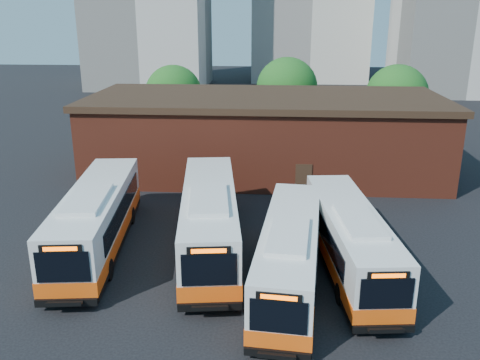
# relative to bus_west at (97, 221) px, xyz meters

# --- Properties ---
(ground) EXTENTS (220.00, 220.00, 0.00)m
(ground) POSITION_rel_bus_west_xyz_m (8.97, -4.32, -1.68)
(ground) COLOR black
(bus_west) EXTENTS (4.31, 13.74, 3.69)m
(bus_west) POSITION_rel_bus_west_xyz_m (0.00, 0.00, 0.00)
(bus_west) COLOR silver
(bus_west) RESTS_ON ground
(bus_midwest) EXTENTS (4.58, 14.09, 3.78)m
(bus_midwest) POSITION_rel_bus_west_xyz_m (6.32, 0.26, 0.04)
(bus_midwest) COLOR silver
(bus_midwest) RESTS_ON ground
(bus_mideast) EXTENTS (3.72, 12.70, 3.42)m
(bus_mideast) POSITION_rel_bus_west_xyz_m (10.70, -3.34, -0.12)
(bus_mideast) COLOR silver
(bus_mideast) RESTS_ON ground
(bus_east) EXTENTS (3.90, 12.71, 3.41)m
(bus_east) POSITION_rel_bus_west_xyz_m (13.82, -1.42, -0.13)
(bus_east) COLOR silver
(bus_east) RESTS_ON ground
(transit_worker) EXTENTS (0.54, 0.76, 1.99)m
(transit_worker) POSITION_rel_bus_west_xyz_m (8.99, -6.47, -0.68)
(transit_worker) COLOR #121835
(transit_worker) RESTS_ON ground
(depot_building) EXTENTS (28.60, 12.60, 6.40)m
(depot_building) POSITION_rel_bus_west_xyz_m (8.97, 15.68, 1.58)
(depot_building) COLOR maroon
(depot_building) RESTS_ON ground
(tree_west) EXTENTS (6.00, 6.00, 7.65)m
(tree_west) POSITION_rel_bus_west_xyz_m (-1.03, 27.68, 2.97)
(tree_west) COLOR #382314
(tree_west) RESTS_ON ground
(tree_mid) EXTENTS (6.56, 6.56, 8.36)m
(tree_mid) POSITION_rel_bus_west_xyz_m (10.97, 29.68, 3.40)
(tree_mid) COLOR #382314
(tree_mid) RESTS_ON ground
(tree_east) EXTENTS (6.24, 6.24, 7.96)m
(tree_east) POSITION_rel_bus_west_xyz_m (21.97, 26.68, 3.15)
(tree_east) COLOR #382314
(tree_east) RESTS_ON ground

